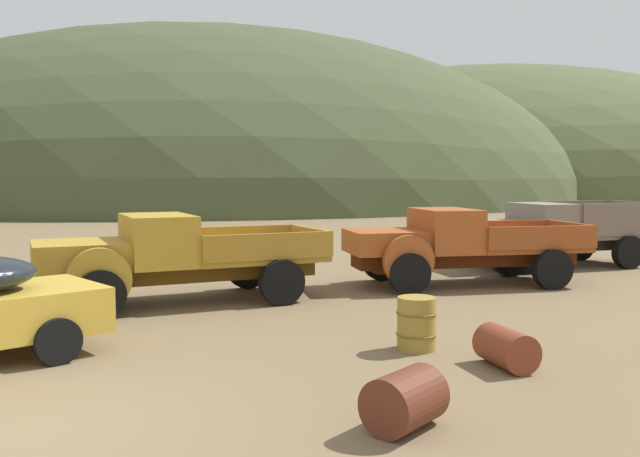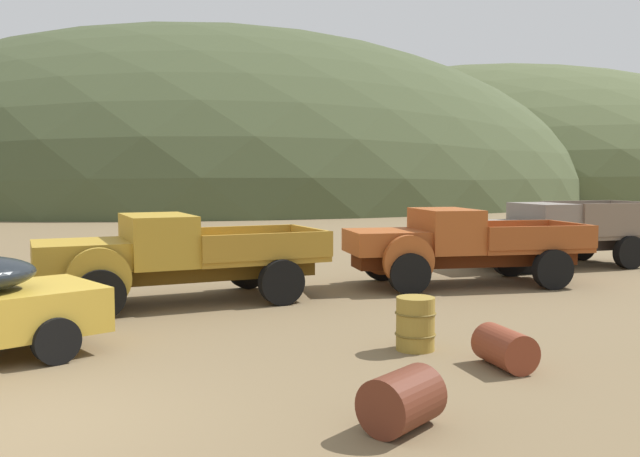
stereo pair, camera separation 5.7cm
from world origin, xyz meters
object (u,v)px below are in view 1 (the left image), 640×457
truck_oxide_orange (447,245)px  oil_drum_tipped (405,400)px  truck_primer_gray (546,233)px  oil_drum_spare (506,348)px  truck_mustard (162,257)px  oil_drum_by_truck (416,323)px

truck_oxide_orange → oil_drum_tipped: 9.80m
truck_primer_gray → oil_drum_spare: size_ratio=5.77×
oil_drum_spare → truck_mustard: bearing=110.2°
truck_oxide_orange → oil_drum_by_truck: bearing=63.2°
truck_primer_gray → truck_mustard: bearing=12.5°
truck_mustard → truck_primer_gray: 11.57m
oil_drum_tipped → oil_drum_spare: size_ratio=0.97×
truck_mustard → truck_oxide_orange: same height
truck_primer_gray → oil_drum_spare: 11.32m
oil_drum_tipped → oil_drum_by_truck: size_ratio=1.20×
oil_drum_by_truck → truck_primer_gray: bearing=30.3°
truck_oxide_orange → truck_primer_gray: (4.77, 1.03, 0.02)m
truck_primer_gray → oil_drum_spare: (-8.94, -6.91, -0.73)m
truck_primer_gray → oil_drum_tipped: truck_primer_gray is taller
truck_mustard → oil_drum_spare: truck_mustard is taller
truck_oxide_orange → oil_drum_tipped: bearing=64.8°
oil_drum_tipped → truck_mustard: bearing=89.7°
truck_oxide_orange → truck_primer_gray: 4.88m
oil_drum_tipped → truck_oxide_orange: bearing=45.5°
oil_drum_tipped → truck_primer_gray: bearing=34.6°
truck_mustard → oil_drum_by_truck: truck_mustard is taller
truck_mustard → truck_oxide_orange: size_ratio=1.00×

